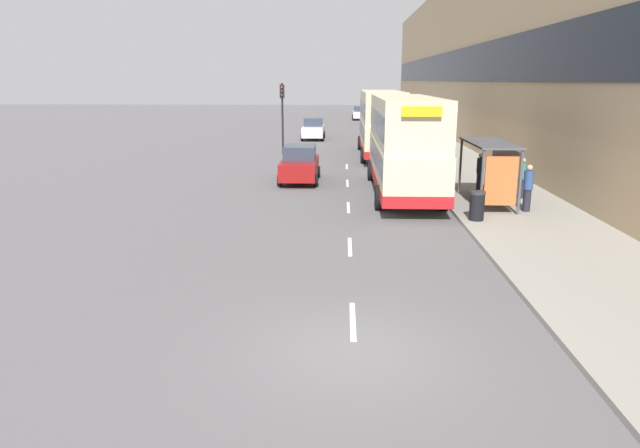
% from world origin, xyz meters
% --- Properties ---
extents(ground_plane, '(220.00, 220.00, 0.00)m').
position_xyz_m(ground_plane, '(0.00, 0.00, 0.00)').
color(ground_plane, '#5B595B').
extents(pavement, '(5.00, 93.00, 0.14)m').
position_xyz_m(pavement, '(6.50, 38.50, 0.07)').
color(pavement, gray).
rests_on(pavement, ground_plane).
extents(terrace_facade, '(3.10, 93.00, 13.69)m').
position_xyz_m(terrace_facade, '(10.49, 38.50, 6.84)').
color(terrace_facade, tan).
rests_on(terrace_facade, ground_plane).
extents(lane_mark_0, '(0.12, 2.00, 0.01)m').
position_xyz_m(lane_mark_0, '(0.00, 1.38, 0.01)').
color(lane_mark_0, silver).
rests_on(lane_mark_0, ground_plane).
extents(lane_mark_1, '(0.12, 2.00, 0.01)m').
position_xyz_m(lane_mark_1, '(0.00, 6.98, 0.01)').
color(lane_mark_1, silver).
rests_on(lane_mark_1, ground_plane).
extents(lane_mark_2, '(0.12, 2.00, 0.01)m').
position_xyz_m(lane_mark_2, '(0.00, 12.58, 0.01)').
color(lane_mark_2, silver).
rests_on(lane_mark_2, ground_plane).
extents(lane_mark_3, '(0.12, 2.00, 0.01)m').
position_xyz_m(lane_mark_3, '(0.00, 18.18, 0.01)').
color(lane_mark_3, silver).
rests_on(lane_mark_3, ground_plane).
extents(lane_mark_4, '(0.12, 2.00, 0.01)m').
position_xyz_m(lane_mark_4, '(0.00, 23.78, 0.01)').
color(lane_mark_4, silver).
rests_on(lane_mark_4, ground_plane).
extents(bus_shelter, '(1.60, 4.20, 2.48)m').
position_xyz_m(bus_shelter, '(5.77, 12.67, 1.88)').
color(bus_shelter, '#4C4C51').
rests_on(bus_shelter, ground_plane).
extents(double_decker_bus_near, '(2.85, 10.66, 4.30)m').
position_xyz_m(double_decker_bus_near, '(2.47, 15.50, 2.28)').
color(double_decker_bus_near, beige).
rests_on(double_decker_bus_near, ground_plane).
extents(double_decker_bus_ahead, '(2.85, 10.88, 4.30)m').
position_xyz_m(double_decker_bus_ahead, '(2.28, 28.60, 2.28)').
color(double_decker_bus_ahead, beige).
rests_on(double_decker_bus_ahead, ground_plane).
extents(car_0, '(1.95, 4.34, 1.81)m').
position_xyz_m(car_0, '(-2.41, 18.58, 0.89)').
color(car_0, maroon).
rests_on(car_0, ground_plane).
extents(car_1, '(1.99, 4.53, 1.73)m').
position_xyz_m(car_1, '(1.93, 64.94, 0.86)').
color(car_1, silver).
rests_on(car_1, ground_plane).
extents(car_2, '(1.97, 4.52, 1.82)m').
position_xyz_m(car_2, '(-2.81, 39.78, 0.89)').
color(car_2, silver).
rests_on(car_2, ground_plane).
extents(pedestrian_at_shelter, '(0.34, 0.34, 1.71)m').
position_xyz_m(pedestrian_at_shelter, '(7.30, 14.10, 1.01)').
color(pedestrian_at_shelter, '#23232D').
rests_on(pedestrian_at_shelter, ground_plane).
extents(pedestrian_1, '(0.35, 0.35, 1.79)m').
position_xyz_m(pedestrian_1, '(6.78, 11.59, 1.05)').
color(pedestrian_1, '#23232D').
rests_on(pedestrian_1, ground_plane).
extents(pedestrian_2, '(0.32, 0.32, 1.59)m').
position_xyz_m(pedestrian_2, '(7.69, 17.16, 0.95)').
color(pedestrian_2, '#23232D').
rests_on(pedestrian_2, ground_plane).
extents(pedestrian_3, '(0.34, 0.34, 1.69)m').
position_xyz_m(pedestrian_3, '(5.96, 15.79, 1.00)').
color(pedestrian_3, '#23232D').
rests_on(pedestrian_3, ground_plane).
extents(litter_bin, '(0.55, 0.55, 1.05)m').
position_xyz_m(litter_bin, '(4.55, 10.07, 0.67)').
color(litter_bin, black).
rests_on(litter_bin, ground_plane).
extents(traffic_light_far_kerb, '(0.30, 0.32, 4.81)m').
position_xyz_m(traffic_light_far_kerb, '(-4.40, 29.52, 3.24)').
color(traffic_light_far_kerb, black).
rests_on(traffic_light_far_kerb, ground_plane).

